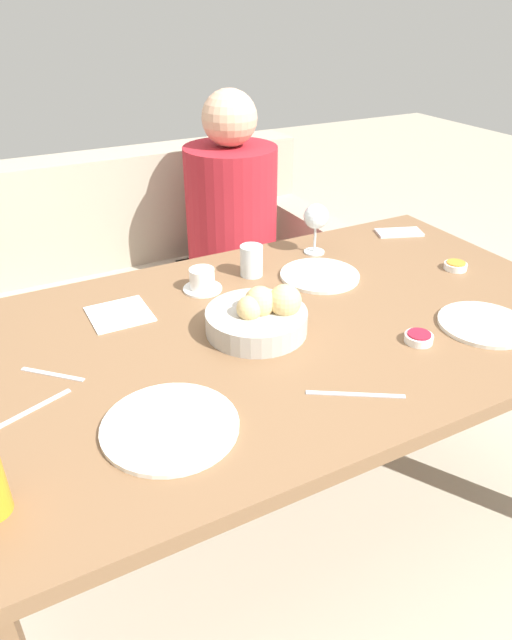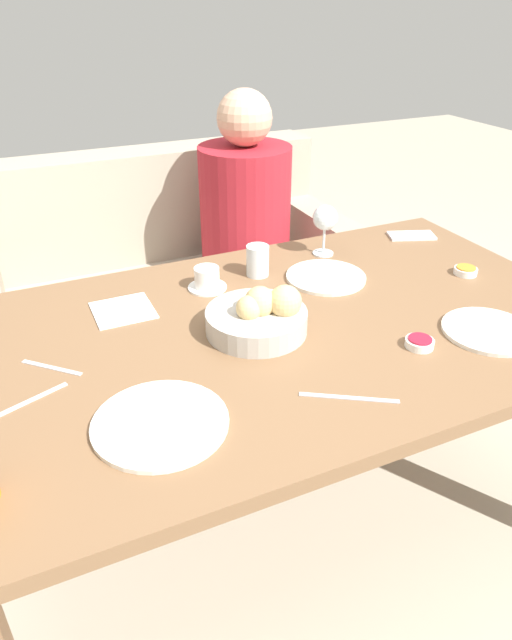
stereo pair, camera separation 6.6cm
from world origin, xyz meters
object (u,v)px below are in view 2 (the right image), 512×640
object	(u,v)px
coffee_cup	(207,279)
jam_bowl_honey	(466,271)
bread_basket	(259,316)
knife_silver	(349,398)
plate_near_left	(160,423)
spoon_coffee	(52,368)
cell_phone	(411,236)
plate_far_center	(326,277)
napkin	(123,310)
couch	(164,293)
seated_person	(246,258)
plate_near_right	(489,331)
wine_glass	(325,219)
fork_silver	(21,405)
jam_bowl_berry	(420,343)
water_tumbler	(258,261)

from	to	relation	value
coffee_cup	jam_bowl_honey	distance (m)	0.74
bread_basket	knife_silver	bearing A→B (deg)	-80.28
plate_near_left	spoon_coffee	xyz separation A→B (m)	(-0.16, 0.28, -0.00)
cell_phone	plate_far_center	bearing A→B (deg)	-159.71
bread_basket	napkin	bearing A→B (deg)	139.49
cell_phone	bread_basket	bearing A→B (deg)	-154.70
couch	bread_basket	xyz separation A→B (m)	(-0.04, -1.04, 0.44)
seated_person	plate_near_left	xyz separation A→B (m)	(-0.67, -1.12, 0.24)
plate_near_right	wine_glass	world-z (taller)	wine_glass
fork_silver	cell_phone	world-z (taller)	cell_phone
wine_glass	jam_bowl_honey	distance (m)	0.43
seated_person	spoon_coffee	bearing A→B (deg)	-134.50
bread_basket	plate_far_center	xyz separation A→B (m)	(0.29, 0.18, -0.04)
plate_far_center	couch	bearing A→B (deg)	106.20
seated_person	cell_phone	xyz separation A→B (m)	(0.36, -0.55, 0.24)
seated_person	plate_far_center	size ratio (longest dim) A/B	4.96
jam_bowl_berry	cell_phone	size ratio (longest dim) A/B	0.40
plate_near_left	knife_silver	bearing A→B (deg)	-12.18
plate_near_left	plate_far_center	xyz separation A→B (m)	(0.61, 0.41, 0.00)
seated_person	plate_near_left	size ratio (longest dim) A/B	4.32
plate_near_right	knife_silver	world-z (taller)	plate_near_right
wine_glass	spoon_coffee	xyz separation A→B (m)	(-0.85, -0.29, -0.11)
bread_basket	coffee_cup	bearing A→B (deg)	97.30
cell_phone	couch	bearing A→B (deg)	133.57
plate_near_left	coffee_cup	world-z (taller)	coffee_cup
plate_near_right	jam_bowl_berry	xyz separation A→B (m)	(-0.19, 0.02, 0.01)
plate_near_right	spoon_coffee	size ratio (longest dim) A/B	1.90
bread_basket	jam_bowl_berry	size ratio (longest dim) A/B	3.68
plate_near_right	plate_far_center	size ratio (longest dim) A/B	0.97
couch	knife_silver	distance (m)	1.41
plate_far_center	jam_bowl_honey	distance (m)	0.41
coffee_cup	napkin	size ratio (longest dim) A/B	0.72
bread_basket	cell_phone	xyz separation A→B (m)	(0.71, 0.34, -0.04)
seated_person	jam_bowl_berry	size ratio (longest dim) A/B	16.98
water_tumbler	fork_silver	size ratio (longest dim) A/B	0.46
bread_basket	fork_silver	distance (m)	0.55
water_tumbler	cell_phone	bearing A→B (deg)	5.09
seated_person	water_tumbler	world-z (taller)	seated_person
plate_near_left	cell_phone	xyz separation A→B (m)	(1.03, 0.57, -0.00)
cell_phone	plate_near_right	bearing A→B (deg)	-110.98
plate_near_right	fork_silver	size ratio (longest dim) A/B	1.15
couch	plate_far_center	size ratio (longest dim) A/B	6.57
plate_near_left	coffee_cup	distance (m)	0.57
jam_bowl_honey	plate_near_right	bearing A→B (deg)	-123.00
plate_near_left	spoon_coffee	bearing A→B (deg)	120.00
plate_far_center	napkin	xyz separation A→B (m)	(-0.57, 0.05, -0.00)
plate_near_left	coffee_cup	size ratio (longest dim) A/B	2.44
spoon_coffee	cell_phone	size ratio (longest dim) A/B	0.69
knife_silver	cell_phone	distance (m)	0.93
coffee_cup	jam_bowl_honey	bearing A→B (deg)	-17.60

